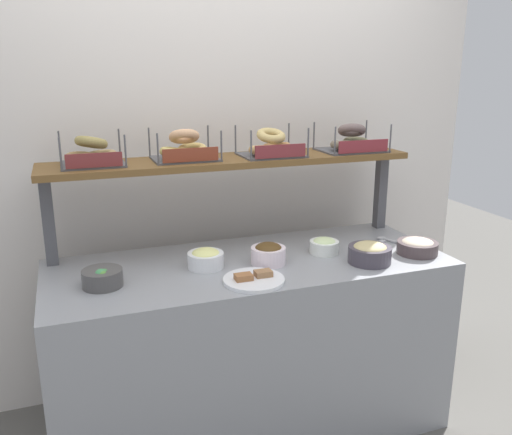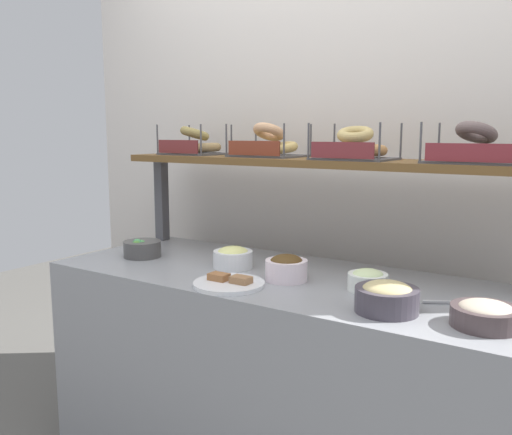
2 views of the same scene
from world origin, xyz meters
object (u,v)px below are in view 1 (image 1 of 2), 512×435
Objects in this scene: bowl_scallion_spread at (324,245)px; serving_plate_white at (254,279)px; bowl_hummus at (370,253)px; bagel_basket_poppy at (351,142)px; serving_spoon_near_plate at (388,240)px; bagel_basket_everything at (92,155)px; bowl_tuna_salad at (417,246)px; bagel_basket_sesame at (271,146)px; bowl_veggie_mix at (102,278)px; bowl_chocolate_spread at (268,253)px; bowl_egg_salad at (206,258)px; bagel_basket_plain at (184,149)px; serving_spoon_by_edge at (378,243)px.

bowl_scallion_spread is 0.54× the size of serving_plate_white.
bowl_hummus is 0.60× the size of bagel_basket_poppy.
bagel_basket_everything is (-1.38, 0.24, 0.47)m from serving_spoon_near_plate.
bowl_tuna_salad is 0.84m from bagel_basket_sesame.
serving_plate_white is at bearing -15.36° from bowl_veggie_mix.
bowl_chocolate_spread is 0.88m from bagel_basket_everything.
bagel_basket_everything is (-0.42, 0.29, 0.43)m from bowl_egg_salad.
bagel_basket_everything is (-0.99, 0.29, 0.44)m from bowl_scallion_spread.
bowl_chocolate_spread is at bearing 170.82° from bowl_tuna_salad.
bagel_basket_sesame is (-0.56, 0.21, 0.47)m from serving_spoon_near_plate.
bowl_scallion_spread is 0.46× the size of bagel_basket_plain.
serving_plate_white is at bearing -145.60° from bagel_basket_poppy.
bagel_basket_plain is at bearing 92.82° from bowl_egg_salad.
bagel_basket_everything is at bearing 162.39° from bowl_tuna_salad.
bowl_veggie_mix is (-1.42, 0.10, 0.00)m from bowl_tuna_salad.
serving_spoon_by_edge is (0.60, 0.06, -0.04)m from bowl_chocolate_spread.
serving_plate_white is 0.85m from serving_spoon_near_plate.
bagel_basket_poppy is at bearing 99.19° from serving_spoon_by_edge.
bagel_basket_poppy is (0.44, 0.00, 0.00)m from bagel_basket_sesame.
bagel_basket_poppy is at bearing 0.53° from bagel_basket_sesame.
bowl_veggie_mix is 0.54× the size of bagel_basket_plain.
bowl_tuna_salad is 1.53m from bagel_basket_everything.
bagel_basket_sesame reaches higher than serving_plate_white.
bowl_chocolate_spread reaches higher than bowl_scallion_spread.
bagel_basket_sesame is at bearing 61.50° from serving_plate_white.
bowl_chocolate_spread is at bearing 161.82° from bowl_hummus.
bagel_basket_everything reaches higher than bowl_hummus.
bowl_chocolate_spread is 0.61m from serving_spoon_by_edge.
bagel_basket_poppy reaches higher than serving_spoon_near_plate.
bowl_veggie_mix reaches higher than bowl_scallion_spread.
bagel_basket_plain is 0.85m from bagel_basket_poppy.
serving_plate_white is 0.79× the size of bagel_basket_poppy.
bowl_chocolate_spread is 0.61× the size of serving_plate_white.
bowl_scallion_spread is 0.79m from bagel_basket_plain.
bowl_scallion_spread is 1.13m from bagel_basket_everything.
serving_spoon_near_plate is at bearing -20.34° from bagel_basket_sesame.
bowl_hummus is at bearing -174.26° from bowl_tuna_salad.
serving_plate_white is 0.71m from bagel_basket_plain.
bagel_basket_sesame is (0.84, 0.31, 0.44)m from bowl_veggie_mix.
bowl_hummus is at bearing -55.16° from bagel_basket_sesame.
serving_spoon_near_plate is at bearing 21.06° from serving_spoon_by_edge.
bowl_scallion_spread is 0.58m from bagel_basket_poppy.
bagel_basket_everything is at bearing 170.11° from serving_spoon_near_plate.
bowl_scallion_spread is 1.01m from bowl_veggie_mix.
bagel_basket_poppy is at bearing 73.12° from bowl_hummus.
bowl_egg_salad is 0.26m from serving_plate_white.
serving_spoon_near_plate is at bearing -60.98° from bagel_basket_poppy.
bagel_basket_poppy reaches higher than bowl_tuna_salad.
serving_spoon_by_edge is at bearing 17.83° from serving_plate_white.
bowl_tuna_salad is 0.71m from bowl_chocolate_spread.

